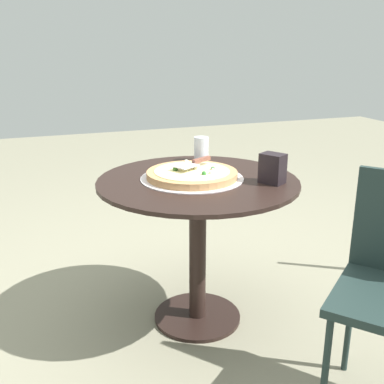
{
  "coord_description": "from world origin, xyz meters",
  "views": [
    {
      "loc": [
        0.68,
        1.82,
        1.27
      ],
      "look_at": [
        0.02,
        -0.02,
        0.63
      ],
      "focal_mm": 43.39,
      "sensor_mm": 36.0,
      "label": 1
    }
  ],
  "objects": [
    {
      "name": "patio_table",
      "position": [
        0.0,
        0.0,
        0.53
      ],
      "size": [
        0.88,
        0.88,
        0.7
      ],
      "color": "black",
      "rests_on": "ground"
    },
    {
      "name": "drinking_cup",
      "position": [
        -0.13,
        -0.3,
        0.76
      ],
      "size": [
        0.07,
        0.07,
        0.12
      ],
      "primitive_type": "cylinder",
      "color": "white",
      "rests_on": "patio_table"
    },
    {
      "name": "pizza_server",
      "position": [
        -0.01,
        -0.06,
        0.76
      ],
      "size": [
        0.21,
        0.14,
        0.02
      ],
      "color": "silver",
      "rests_on": "pizza_on_tray"
    },
    {
      "name": "pizza_on_tray",
      "position": [
        0.02,
        -0.02,
        0.71
      ],
      "size": [
        0.45,
        0.45,
        0.05
      ],
      "color": "silver",
      "rests_on": "patio_table"
    },
    {
      "name": "ground_plane",
      "position": [
        0.0,
        0.0,
        0.0
      ],
      "size": [
        10.0,
        10.0,
        0.0
      ],
      "primitive_type": "plane",
      "color": "gray"
    },
    {
      "name": "napkin_dispenser",
      "position": [
        -0.28,
        0.16,
        0.76
      ],
      "size": [
        0.11,
        0.12,
        0.13
      ],
      "primitive_type": "cube",
      "rotation": [
        0.0,
        0.0,
        5.25
      ],
      "color": "black",
      "rests_on": "patio_table"
    }
  ]
}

